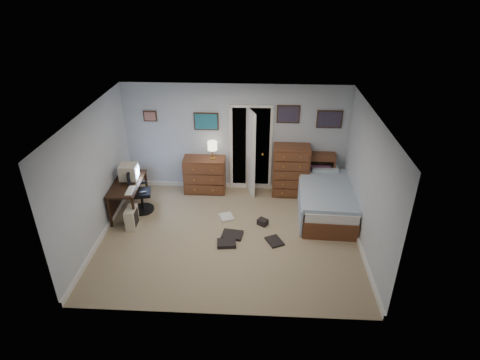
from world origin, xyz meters
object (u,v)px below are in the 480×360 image
object	(u,v)px
computer_desk	(124,189)
office_chair	(139,196)
bed	(326,198)
tall_dresser	(291,171)
low_dresser	(205,175)

from	to	relation	value
computer_desk	office_chair	xyz separation A→B (m)	(0.28, 0.04, -0.17)
office_chair	bed	bearing A→B (deg)	-10.36
office_chair	tall_dresser	distance (m)	3.40
low_dresser	tall_dresser	size ratio (longest dim) A/B	0.79
computer_desk	bed	distance (m)	4.28
bed	tall_dresser	bearing A→B (deg)	136.94
low_dresser	computer_desk	bearing A→B (deg)	-149.24
tall_dresser	low_dresser	bearing A→B (deg)	-179.28
computer_desk	office_chair	bearing A→B (deg)	6.15
computer_desk	tall_dresser	bearing A→B (deg)	12.88
low_dresser	bed	world-z (taller)	low_dresser
low_dresser	bed	xyz separation A→B (m)	(2.69, -0.76, -0.09)
tall_dresser	office_chair	bearing A→B (deg)	-162.76
computer_desk	office_chair	world-z (taller)	office_chair
tall_dresser	bed	world-z (taller)	tall_dresser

